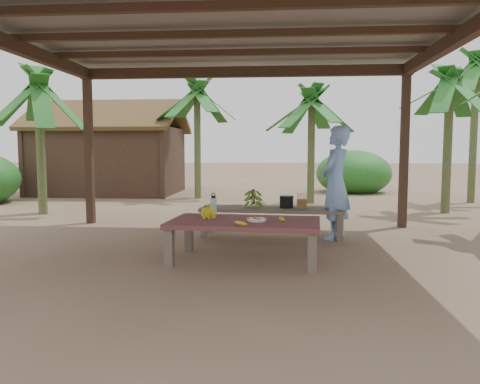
# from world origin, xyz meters

# --- Properties ---
(ground) EXTENTS (80.00, 80.00, 0.00)m
(ground) POSITION_xyz_m (0.00, 0.00, 0.00)
(ground) COLOR brown
(ground) RESTS_ON ground
(pavilion) EXTENTS (6.60, 5.60, 2.95)m
(pavilion) POSITION_xyz_m (-0.01, -0.01, 2.78)
(pavilion) COLOR black
(pavilion) RESTS_ON ground
(work_table) EXTENTS (1.87, 1.14, 0.50)m
(work_table) POSITION_xyz_m (0.24, -0.38, 0.43)
(work_table) COLOR brown
(work_table) RESTS_ON ground
(bench) EXTENTS (2.24, 0.75, 0.45)m
(bench) POSITION_xyz_m (0.54, 1.24, 0.39)
(bench) COLOR brown
(bench) RESTS_ON ground
(ripe_banana_bunch) EXTENTS (0.33, 0.31, 0.16)m
(ripe_banana_bunch) POSITION_xyz_m (-0.27, -0.21, 0.58)
(ripe_banana_bunch) COLOR yellow
(ripe_banana_bunch) RESTS_ON work_table
(plate) EXTENTS (0.23, 0.23, 0.04)m
(plate) POSITION_xyz_m (0.39, -0.46, 0.52)
(plate) COLOR white
(plate) RESTS_ON work_table
(loose_banana_front) EXTENTS (0.16, 0.11, 0.04)m
(loose_banana_front) POSITION_xyz_m (0.22, -0.75, 0.52)
(loose_banana_front) COLOR yellow
(loose_banana_front) RESTS_ON work_table
(loose_banana_side) EXTENTS (0.09, 0.14, 0.04)m
(loose_banana_side) POSITION_xyz_m (0.69, -0.38, 0.52)
(loose_banana_side) COLOR yellow
(loose_banana_side) RESTS_ON work_table
(water_flask) EXTENTS (0.08, 0.08, 0.30)m
(water_flask) POSITION_xyz_m (-0.19, -0.01, 0.62)
(water_flask) COLOR #3EADC2
(water_flask) RESTS_ON work_table
(green_banana_stalk) EXTENTS (0.28, 0.28, 0.30)m
(green_banana_stalk) POSITION_xyz_m (0.25, 1.26, 0.60)
(green_banana_stalk) COLOR #598C2D
(green_banana_stalk) RESTS_ON bench
(cooking_pot) EXTENTS (0.21, 0.21, 0.18)m
(cooking_pot) POSITION_xyz_m (0.77, 1.26, 0.54)
(cooking_pot) COLOR black
(cooking_pot) RESTS_ON bench
(skewer_rack) EXTENTS (0.19, 0.09, 0.24)m
(skewer_rack) POSITION_xyz_m (1.00, 1.16, 0.57)
(skewer_rack) COLOR #A57F47
(skewer_rack) RESTS_ON bench
(woman) EXTENTS (0.67, 0.74, 1.71)m
(woman) POSITION_xyz_m (1.50, 1.11, 0.85)
(woman) COLOR #749DDB
(woman) RESTS_ON ground
(hut) EXTENTS (4.40, 3.43, 2.85)m
(hut) POSITION_xyz_m (-4.50, 8.00, 1.10)
(hut) COLOR black
(hut) RESTS_ON ground
(banana_plant_ne) EXTENTS (1.80, 1.80, 3.02)m
(banana_plant_ne) POSITION_xyz_m (4.20, 4.26, 2.53)
(banana_plant_ne) COLOR #596638
(banana_plant_ne) RESTS_ON ground
(banana_plant_n) EXTENTS (1.80, 1.80, 2.81)m
(banana_plant_n) POSITION_xyz_m (1.45, 5.78, 2.33)
(banana_plant_n) COLOR #596638
(banana_plant_n) RESTS_ON ground
(banana_plant_nw) EXTENTS (1.80, 1.80, 3.17)m
(banana_plant_nw) POSITION_xyz_m (-1.57, 6.69, 2.68)
(banana_plant_nw) COLOR #596638
(banana_plant_nw) RESTS_ON ground
(banana_plant_w) EXTENTS (1.80, 1.80, 2.87)m
(banana_plant_w) POSITION_xyz_m (-4.27, 3.36, 2.39)
(banana_plant_w) COLOR #596638
(banana_plant_w) RESTS_ON ground
(banana_plant_far) EXTENTS (1.80, 1.80, 3.71)m
(banana_plant_far) POSITION_xyz_m (5.53, 6.29, 3.20)
(banana_plant_far) COLOR #596638
(banana_plant_far) RESTS_ON ground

